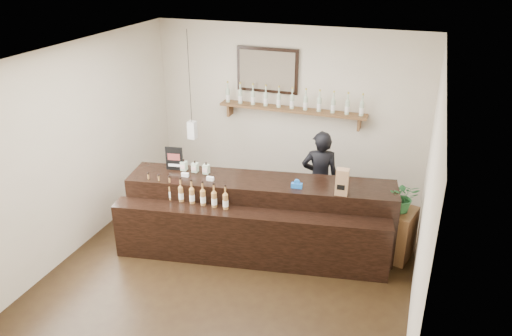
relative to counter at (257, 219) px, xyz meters
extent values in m
plane|color=black|center=(-0.14, -0.57, -0.48)|extent=(5.00, 5.00, 0.00)
plane|color=beige|center=(-0.14, 1.93, 0.92)|extent=(4.50, 0.00, 4.50)
plane|color=beige|center=(-0.14, -3.07, 0.92)|extent=(4.50, 0.00, 4.50)
plane|color=beige|center=(-2.39, -0.57, 0.92)|extent=(0.00, 5.00, 5.00)
plane|color=beige|center=(2.11, -0.57, 0.92)|extent=(0.00, 5.00, 5.00)
plane|color=white|center=(-0.14, -0.57, 2.32)|extent=(5.00, 5.00, 0.00)
cube|color=brown|center=(-0.04, 1.80, 1.02)|extent=(2.40, 0.25, 0.04)
cube|color=brown|center=(-1.12, 1.83, 0.90)|extent=(0.04, 0.20, 0.20)
cube|color=brown|center=(1.04, 1.83, 0.90)|extent=(0.04, 0.20, 0.20)
cube|color=black|center=(-0.49, 1.90, 1.60)|extent=(1.02, 0.04, 0.72)
cube|color=#413529|center=(-0.49, 1.88, 1.60)|extent=(0.92, 0.01, 0.62)
cube|color=white|center=(-1.44, 1.03, 0.77)|extent=(0.12, 0.12, 0.28)
cylinder|color=black|center=(-1.44, 1.03, 1.62)|extent=(0.01, 0.01, 1.41)
cylinder|color=#B6CCAB|center=(-1.14, 1.80, 1.15)|extent=(0.07, 0.07, 0.20)
cone|color=#B6CCAB|center=(-1.14, 1.80, 1.27)|extent=(0.07, 0.07, 0.05)
cylinder|color=#B6CCAB|center=(-1.14, 1.80, 1.33)|extent=(0.02, 0.02, 0.07)
cylinder|color=gold|center=(-1.14, 1.80, 1.38)|extent=(0.03, 0.03, 0.02)
cylinder|color=white|center=(-1.14, 1.80, 1.13)|extent=(0.07, 0.07, 0.09)
cylinder|color=#B6CCAB|center=(-0.92, 1.80, 1.15)|extent=(0.07, 0.07, 0.20)
cone|color=#B6CCAB|center=(-0.92, 1.80, 1.27)|extent=(0.07, 0.07, 0.05)
cylinder|color=#B6CCAB|center=(-0.92, 1.80, 1.33)|extent=(0.02, 0.02, 0.07)
cylinder|color=gold|center=(-0.92, 1.80, 1.38)|extent=(0.03, 0.03, 0.02)
cylinder|color=white|center=(-0.92, 1.80, 1.13)|extent=(0.07, 0.07, 0.09)
cylinder|color=#B6CCAB|center=(-0.70, 1.80, 1.15)|extent=(0.07, 0.07, 0.20)
cone|color=#B6CCAB|center=(-0.70, 1.80, 1.27)|extent=(0.07, 0.07, 0.05)
cylinder|color=#B6CCAB|center=(-0.70, 1.80, 1.33)|extent=(0.02, 0.02, 0.07)
cylinder|color=gold|center=(-0.70, 1.80, 1.38)|extent=(0.03, 0.03, 0.02)
cylinder|color=white|center=(-0.70, 1.80, 1.13)|extent=(0.07, 0.07, 0.09)
cylinder|color=#B6CCAB|center=(-0.48, 1.80, 1.15)|extent=(0.07, 0.07, 0.20)
cone|color=#B6CCAB|center=(-0.48, 1.80, 1.27)|extent=(0.07, 0.07, 0.05)
cylinder|color=#B6CCAB|center=(-0.48, 1.80, 1.33)|extent=(0.02, 0.02, 0.07)
cylinder|color=gold|center=(-0.48, 1.80, 1.38)|extent=(0.03, 0.03, 0.02)
cylinder|color=white|center=(-0.48, 1.80, 1.13)|extent=(0.07, 0.07, 0.09)
cylinder|color=#B6CCAB|center=(-0.26, 1.80, 1.15)|extent=(0.07, 0.07, 0.20)
cone|color=#B6CCAB|center=(-0.26, 1.80, 1.27)|extent=(0.07, 0.07, 0.05)
cylinder|color=#B6CCAB|center=(-0.26, 1.80, 1.33)|extent=(0.02, 0.02, 0.07)
cylinder|color=gold|center=(-0.26, 1.80, 1.38)|extent=(0.03, 0.03, 0.02)
cylinder|color=white|center=(-0.26, 1.80, 1.13)|extent=(0.07, 0.07, 0.09)
cylinder|color=#B6CCAB|center=(-0.04, 1.80, 1.15)|extent=(0.07, 0.07, 0.20)
cone|color=#B6CCAB|center=(-0.04, 1.80, 1.27)|extent=(0.07, 0.07, 0.05)
cylinder|color=#B6CCAB|center=(-0.04, 1.80, 1.33)|extent=(0.02, 0.02, 0.07)
cylinder|color=gold|center=(-0.04, 1.80, 1.38)|extent=(0.03, 0.03, 0.02)
cylinder|color=white|center=(-0.04, 1.80, 1.13)|extent=(0.07, 0.07, 0.09)
cylinder|color=#B6CCAB|center=(0.18, 1.80, 1.15)|extent=(0.07, 0.07, 0.20)
cone|color=#B6CCAB|center=(0.18, 1.80, 1.27)|extent=(0.07, 0.07, 0.05)
cylinder|color=#B6CCAB|center=(0.18, 1.80, 1.33)|extent=(0.02, 0.02, 0.07)
cylinder|color=gold|center=(0.18, 1.80, 1.38)|extent=(0.03, 0.03, 0.02)
cylinder|color=white|center=(0.18, 1.80, 1.13)|extent=(0.07, 0.07, 0.09)
cylinder|color=#B6CCAB|center=(0.40, 1.80, 1.15)|extent=(0.07, 0.07, 0.20)
cone|color=#B6CCAB|center=(0.40, 1.80, 1.27)|extent=(0.07, 0.07, 0.05)
cylinder|color=#B6CCAB|center=(0.40, 1.80, 1.33)|extent=(0.02, 0.02, 0.07)
cylinder|color=gold|center=(0.40, 1.80, 1.38)|extent=(0.03, 0.03, 0.02)
cylinder|color=white|center=(0.40, 1.80, 1.13)|extent=(0.07, 0.07, 0.09)
cylinder|color=#B6CCAB|center=(0.62, 1.80, 1.15)|extent=(0.07, 0.07, 0.20)
cone|color=#B6CCAB|center=(0.62, 1.80, 1.27)|extent=(0.07, 0.07, 0.05)
cylinder|color=#B6CCAB|center=(0.62, 1.80, 1.33)|extent=(0.02, 0.02, 0.07)
cylinder|color=gold|center=(0.62, 1.80, 1.38)|extent=(0.03, 0.03, 0.02)
cylinder|color=white|center=(0.62, 1.80, 1.13)|extent=(0.07, 0.07, 0.09)
cylinder|color=#B6CCAB|center=(0.84, 1.80, 1.15)|extent=(0.07, 0.07, 0.20)
cone|color=#B6CCAB|center=(0.84, 1.80, 1.27)|extent=(0.07, 0.07, 0.05)
cylinder|color=#B6CCAB|center=(0.84, 1.80, 1.33)|extent=(0.02, 0.02, 0.07)
cylinder|color=gold|center=(0.84, 1.80, 1.38)|extent=(0.03, 0.03, 0.02)
cylinder|color=white|center=(0.84, 1.80, 1.13)|extent=(0.07, 0.07, 0.09)
cylinder|color=#B6CCAB|center=(1.06, 1.80, 1.15)|extent=(0.07, 0.07, 0.20)
cone|color=#B6CCAB|center=(1.06, 1.80, 1.27)|extent=(0.07, 0.07, 0.05)
cylinder|color=#B6CCAB|center=(1.06, 1.80, 1.33)|extent=(0.02, 0.02, 0.07)
cylinder|color=gold|center=(1.06, 1.80, 1.38)|extent=(0.03, 0.03, 0.02)
cylinder|color=white|center=(1.06, 1.80, 1.13)|extent=(0.07, 0.07, 0.09)
cube|color=black|center=(0.01, 0.13, 0.03)|extent=(3.69, 1.24, 1.01)
cube|color=black|center=(0.01, -0.35, -0.09)|extent=(3.63, 0.92, 0.77)
cube|color=white|center=(-1.01, -0.10, 0.56)|extent=(0.10, 0.04, 0.05)
cube|color=white|center=(-0.63, -0.10, 0.56)|extent=(0.10, 0.04, 0.05)
cube|color=#E7E98E|center=(-1.68, -0.35, 0.35)|extent=(0.12, 0.12, 0.12)
cube|color=#E7E98E|center=(-1.68, -0.35, 0.47)|extent=(0.12, 0.12, 0.12)
cube|color=#B6CCAB|center=(-1.11, 0.08, 0.61)|extent=(0.08, 0.08, 0.13)
cube|color=#F9C9C2|center=(-1.11, 0.03, 0.61)|extent=(0.07, 0.00, 0.06)
cylinder|color=black|center=(-1.11, 0.08, 0.69)|extent=(0.02, 0.02, 0.03)
cube|color=#B6CCAB|center=(-0.94, 0.08, 0.61)|extent=(0.08, 0.08, 0.13)
cube|color=#F9C9C2|center=(-0.94, 0.03, 0.61)|extent=(0.07, 0.00, 0.06)
cylinder|color=black|center=(-0.94, 0.08, 0.69)|extent=(0.02, 0.02, 0.03)
cube|color=#B6CCAB|center=(-0.77, 0.08, 0.61)|extent=(0.08, 0.08, 0.13)
cube|color=#F9C9C2|center=(-0.77, 0.03, 0.61)|extent=(0.07, 0.00, 0.06)
cylinder|color=black|center=(-0.77, 0.08, 0.69)|extent=(0.02, 0.02, 0.03)
cylinder|color=#9D6B35|center=(-1.43, -0.35, 0.39)|extent=(0.07, 0.07, 0.20)
cone|color=#9D6B35|center=(-1.43, -0.35, 0.52)|extent=(0.07, 0.07, 0.05)
cylinder|color=#9D6B35|center=(-1.43, -0.35, 0.58)|extent=(0.02, 0.02, 0.07)
cylinder|color=black|center=(-1.43, -0.35, 0.63)|extent=(0.03, 0.03, 0.02)
cylinder|color=white|center=(-1.43, -0.35, 0.37)|extent=(0.07, 0.07, 0.09)
cylinder|color=#9D6B35|center=(-1.27, -0.35, 0.39)|extent=(0.07, 0.07, 0.20)
cone|color=#9D6B35|center=(-1.27, -0.35, 0.52)|extent=(0.07, 0.07, 0.05)
cylinder|color=#9D6B35|center=(-1.27, -0.35, 0.58)|extent=(0.02, 0.02, 0.07)
cylinder|color=black|center=(-1.27, -0.35, 0.63)|extent=(0.03, 0.03, 0.02)
cylinder|color=white|center=(-1.27, -0.35, 0.37)|extent=(0.07, 0.07, 0.09)
cylinder|color=#9D6B35|center=(-1.11, -0.35, 0.39)|extent=(0.07, 0.07, 0.20)
cone|color=#9D6B35|center=(-1.11, -0.35, 0.52)|extent=(0.07, 0.07, 0.05)
cylinder|color=#9D6B35|center=(-1.11, -0.35, 0.58)|extent=(0.02, 0.02, 0.07)
cylinder|color=black|center=(-1.11, -0.35, 0.63)|extent=(0.03, 0.03, 0.02)
cylinder|color=white|center=(-1.11, -0.35, 0.37)|extent=(0.07, 0.07, 0.09)
cylinder|color=#9D6B35|center=(-0.95, -0.35, 0.39)|extent=(0.07, 0.07, 0.20)
cone|color=#9D6B35|center=(-0.95, -0.35, 0.52)|extent=(0.07, 0.07, 0.05)
cylinder|color=#9D6B35|center=(-0.95, -0.35, 0.58)|extent=(0.02, 0.02, 0.07)
cylinder|color=black|center=(-0.95, -0.35, 0.63)|extent=(0.03, 0.03, 0.02)
cylinder|color=white|center=(-0.95, -0.35, 0.37)|extent=(0.07, 0.07, 0.09)
cylinder|color=#9D6B35|center=(-0.79, -0.35, 0.39)|extent=(0.07, 0.07, 0.20)
cone|color=#9D6B35|center=(-0.79, -0.35, 0.52)|extent=(0.07, 0.07, 0.05)
cylinder|color=#9D6B35|center=(-0.79, -0.35, 0.58)|extent=(0.02, 0.02, 0.07)
cylinder|color=black|center=(-0.79, -0.35, 0.63)|extent=(0.03, 0.03, 0.02)
cylinder|color=white|center=(-0.79, -0.35, 0.37)|extent=(0.07, 0.07, 0.09)
cylinder|color=#9D6B35|center=(-0.63, -0.35, 0.39)|extent=(0.07, 0.07, 0.20)
cone|color=#9D6B35|center=(-0.63, -0.35, 0.52)|extent=(0.07, 0.07, 0.05)
cylinder|color=#9D6B35|center=(-0.63, -0.35, 0.58)|extent=(0.02, 0.02, 0.07)
cylinder|color=black|center=(-0.63, -0.35, 0.63)|extent=(0.03, 0.03, 0.02)
cylinder|color=white|center=(-0.63, -0.35, 0.37)|extent=(0.07, 0.07, 0.09)
cylinder|color=#9D6B35|center=(-0.47, -0.35, 0.39)|extent=(0.07, 0.07, 0.20)
cone|color=#9D6B35|center=(-0.47, -0.35, 0.52)|extent=(0.07, 0.07, 0.05)
cylinder|color=#9D6B35|center=(-0.47, -0.35, 0.58)|extent=(0.02, 0.02, 0.07)
cylinder|color=black|center=(-0.47, -0.35, 0.63)|extent=(0.03, 0.03, 0.02)
cylinder|color=white|center=(-0.47, -0.35, 0.37)|extent=(0.07, 0.07, 0.09)
cylinder|color=#9D6B35|center=(-0.31, -0.35, 0.39)|extent=(0.07, 0.07, 0.20)
cone|color=#9D6B35|center=(-0.31, -0.35, 0.52)|extent=(0.07, 0.07, 0.05)
cylinder|color=#9D6B35|center=(-0.31, -0.35, 0.58)|extent=(0.02, 0.02, 0.07)
cylinder|color=black|center=(-0.31, -0.35, 0.63)|extent=(0.03, 0.03, 0.02)
cylinder|color=white|center=(-0.31, -0.35, 0.37)|extent=(0.07, 0.07, 0.09)
cube|color=black|center=(-1.25, 0.05, 0.71)|extent=(0.24, 0.06, 0.34)
cube|color=brown|center=(-1.25, 0.04, 0.74)|extent=(0.17, 0.03, 0.10)
cube|color=white|center=(-1.25, 0.04, 0.61)|extent=(0.17, 0.03, 0.04)
cube|color=#9E6E4C|center=(1.10, 0.08, 0.71)|extent=(0.17, 0.13, 0.35)
cube|color=black|center=(1.10, 0.02, 0.66)|extent=(0.10, 0.01, 0.07)
cube|color=blue|center=(0.52, 0.07, 0.57)|extent=(0.15, 0.07, 0.07)
cylinder|color=blue|center=(0.52, 0.07, 0.62)|extent=(0.08, 0.04, 0.08)
cube|color=brown|center=(1.86, 0.46, -0.12)|extent=(0.46, 0.56, 0.71)
imported|color=#296732|center=(1.86, 0.46, 0.44)|extent=(0.44, 0.40, 0.42)
imported|color=black|center=(0.64, 0.98, 0.37)|extent=(0.70, 0.55, 1.69)
camera|label=1|loc=(1.94, -5.60, 3.46)|focal=35.00mm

